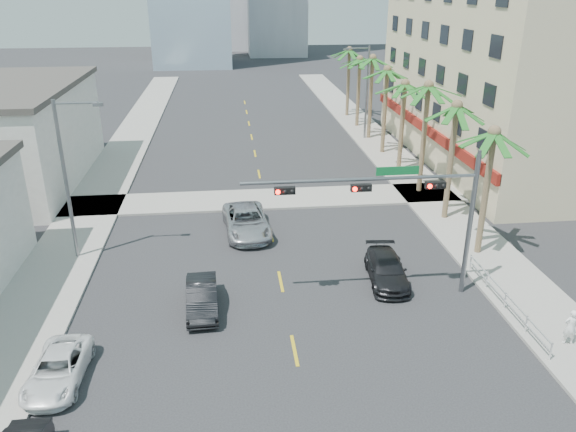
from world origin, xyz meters
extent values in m
plane|color=#262628|center=(0.00, 0.00, 0.00)|extent=(260.00, 260.00, 0.00)
cube|color=gray|center=(12.00, 20.00, 0.07)|extent=(4.00, 120.00, 0.15)
cube|color=gray|center=(-12.00, 20.00, 0.07)|extent=(4.00, 120.00, 0.15)
cube|color=gray|center=(0.00, 22.00, 0.07)|extent=(80.00, 4.00, 0.15)
cube|color=beige|center=(22.00, 30.00, 7.50)|extent=(15.00, 28.00, 15.00)
cube|color=maroon|center=(14.40, 30.00, 3.00)|extent=(0.30, 28.00, 0.80)
cube|color=beige|center=(-19.50, 28.00, 3.60)|extent=(11.00, 18.00, 7.20)
cylinder|color=slate|center=(9.00, 8.00, 3.60)|extent=(0.24, 0.24, 7.20)
cylinder|color=slate|center=(3.50, 8.00, 6.20)|extent=(11.00, 0.16, 0.16)
cube|color=#0C662D|center=(5.20, 8.00, 6.55)|extent=(2.00, 0.05, 0.40)
cube|color=black|center=(7.00, 7.85, 5.85)|extent=(0.95, 0.28, 0.32)
sphere|color=#FF0C05|center=(6.68, 7.69, 5.85)|extent=(0.22, 0.22, 0.22)
cube|color=black|center=(3.50, 7.85, 5.85)|extent=(0.95, 0.28, 0.32)
sphere|color=#FF0C05|center=(3.18, 7.69, 5.85)|extent=(0.22, 0.22, 0.22)
cube|color=black|center=(0.00, 7.85, 5.85)|extent=(0.95, 0.28, 0.32)
sphere|color=#FF0C05|center=(-0.32, 7.69, 5.85)|extent=(0.22, 0.22, 0.22)
cylinder|color=brown|center=(11.60, 12.00, 3.60)|extent=(0.36, 0.36, 7.20)
cylinder|color=brown|center=(11.60, 17.20, 3.78)|extent=(0.36, 0.36, 7.56)
cylinder|color=brown|center=(11.60, 22.40, 3.96)|extent=(0.36, 0.36, 7.92)
cylinder|color=brown|center=(11.60, 27.60, 3.60)|extent=(0.36, 0.36, 7.20)
cylinder|color=brown|center=(11.60, 32.80, 3.78)|extent=(0.36, 0.36, 7.56)
cylinder|color=brown|center=(11.60, 38.00, 3.96)|extent=(0.36, 0.36, 7.92)
cylinder|color=brown|center=(11.60, 43.20, 3.60)|extent=(0.36, 0.36, 7.20)
cylinder|color=brown|center=(11.60, 48.40, 3.78)|extent=(0.36, 0.36, 7.56)
cylinder|color=slate|center=(-11.20, 14.00, 4.50)|extent=(0.20, 0.20, 9.00)
cylinder|color=slate|center=(-10.10, 14.00, 8.80)|extent=(2.20, 0.12, 0.12)
cube|color=slate|center=(-9.00, 14.00, 8.70)|extent=(0.50, 0.25, 0.18)
cylinder|color=slate|center=(11.20, 38.00, 4.50)|extent=(0.20, 0.20, 9.00)
cylinder|color=slate|center=(10.10, 38.00, 8.80)|extent=(2.20, 0.12, 0.12)
cube|color=slate|center=(9.00, 38.00, 8.70)|extent=(0.50, 0.25, 0.18)
cylinder|color=silver|center=(10.30, 6.00, 0.55)|extent=(0.08, 8.00, 0.08)
cylinder|color=silver|center=(10.30, 6.00, 0.90)|extent=(0.08, 8.00, 0.08)
cylinder|color=silver|center=(10.30, 2.00, 0.50)|extent=(0.08, 0.08, 1.00)
cylinder|color=silver|center=(10.30, 4.00, 0.50)|extent=(0.08, 0.08, 1.00)
cylinder|color=silver|center=(10.30, 6.00, 0.50)|extent=(0.08, 0.08, 1.00)
cylinder|color=silver|center=(10.30, 8.00, 0.50)|extent=(0.08, 0.08, 1.00)
cylinder|color=silver|center=(10.30, 10.00, 0.50)|extent=(0.08, 0.08, 1.00)
imported|color=white|center=(-9.40, 3.02, 0.59)|extent=(2.09, 4.30, 1.18)
imported|color=black|center=(-3.98, 7.69, 0.68)|extent=(1.61, 4.19, 1.36)
imported|color=silver|center=(-1.50, 16.41, 0.79)|extent=(3.09, 5.89, 1.58)
imported|color=black|center=(5.50, 9.46, 0.67)|extent=(2.30, 4.78, 1.34)
imported|color=white|center=(11.68, 3.02, 0.97)|extent=(0.62, 0.43, 1.64)
camera|label=1|loc=(-2.47, -15.69, 14.47)|focal=35.00mm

